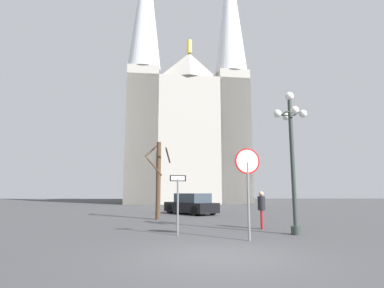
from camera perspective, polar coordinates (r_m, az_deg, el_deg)
The scene contains 8 objects.
ground_plane at distance 7.95m, azimuth 5.16°, elevation -20.19°, with size 120.00×120.00×0.00m, color #424244.
cathedral at distance 43.78m, azimuth -1.10°, elevation 4.36°, with size 17.18×13.86×37.75m.
stop_sign at distance 10.39m, azimuth 10.32°, elevation -5.52°, with size 0.86×0.18×3.01m.
one_way_arrow_sign at distance 11.43m, azimuth -2.66°, elevation -9.87°, with size 0.59×0.18×2.17m.
street_lamp at distance 12.34m, azimuth 18.07°, elevation -0.20°, with size 1.31×1.31×5.44m.
bare_tree at distance 17.85m, azimuth -6.29°, elevation -6.26°, with size 1.51×1.55×4.47m.
parked_car_near_black at distance 21.81m, azimuth -0.15°, elevation -11.18°, with size 3.87×4.35×1.44m.
pedestrian_walking at distance 13.65m, azimuth 12.82°, elevation -11.22°, with size 0.32×0.32×1.58m.
Camera 1 is at (-0.86, -7.75, 1.57)m, focal length 28.65 mm.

